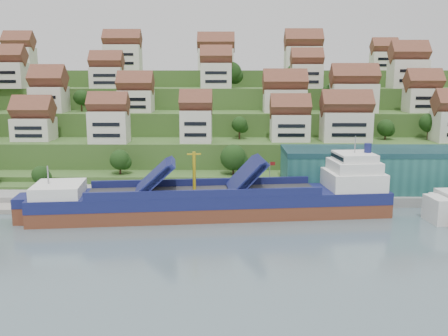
{
  "coord_description": "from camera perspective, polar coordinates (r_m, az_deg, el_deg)",
  "views": [
    {
      "loc": [
        8.31,
        -101.9,
        30.22
      ],
      "look_at": [
        7.5,
        14.0,
        8.0
      ],
      "focal_mm": 40.0,
      "sensor_mm": 36.0,
      "label": 1
    }
  ],
  "objects": [
    {
      "name": "ground",
      "position": [
        106.61,
        -4.11,
        -5.64
      ],
      "size": [
        300.0,
        300.0,
        0.0
      ],
      "primitive_type": "plane",
      "color": "slate",
      "rests_on": "ground"
    },
    {
      "name": "quay",
      "position": [
        121.04,
        5.94,
        -3.13
      ],
      "size": [
        180.0,
        14.0,
        2.2
      ],
      "primitive_type": "cube",
      "color": "gray",
      "rests_on": "ground"
    },
    {
      "name": "hillside",
      "position": [
        206.55,
        -1.92,
        5.41
      ],
      "size": [
        260.0,
        128.0,
        31.0
      ],
      "color": "#2D4C1E",
      "rests_on": "ground"
    },
    {
      "name": "hillside_village",
      "position": [
        162.85,
        -1.89,
        8.83
      ],
      "size": [
        158.57,
        62.42,
        29.35
      ],
      "color": "silver",
      "rests_on": "ground"
    },
    {
      "name": "hillside_trees",
      "position": [
        148.15,
        -6.06,
        5.58
      ],
      "size": [
        145.87,
        62.79,
        31.13
      ],
      "color": "#1B3C14",
      "rests_on": "ground"
    },
    {
      "name": "warehouse",
      "position": [
        128.75,
        20.23,
        -0.12
      ],
      "size": [
        60.0,
        15.0,
        10.0
      ],
      "primitive_type": "cube",
      "color": "#235F5A",
      "rests_on": "quay"
    },
    {
      "name": "flagpole",
      "position": [
        114.73,
        5.29,
        -0.93
      ],
      "size": [
        1.28,
        0.16,
        8.0
      ],
      "color": "gray",
      "rests_on": "quay"
    },
    {
      "name": "cargo_ship",
      "position": [
        106.8,
        -0.18,
        -3.81
      ],
      "size": [
        75.98,
        19.82,
        16.63
      ],
      "rotation": [
        0.0,
        0.0,
        0.11
      ],
      "color": "brown",
      "rests_on": "ground"
    }
  ]
}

